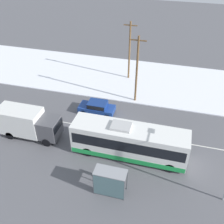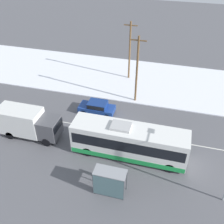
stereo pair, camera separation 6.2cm
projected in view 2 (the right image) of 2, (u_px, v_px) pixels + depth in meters
name	position (u px, v px, depth m)	size (l,w,h in m)	color
ground_plane	(120.00, 132.00, 27.94)	(120.00, 120.00, 0.00)	#56565B
snow_lot	(140.00, 80.00, 37.10)	(80.00, 12.12, 0.12)	white
lane_marking_center	(120.00, 132.00, 27.94)	(60.00, 0.12, 0.00)	silver
city_bus	(129.00, 141.00, 24.25)	(10.72, 2.57, 3.46)	white
box_truck	(28.00, 122.00, 26.55)	(6.41, 2.30, 3.14)	silver
sedan_car	(97.00, 107.00, 30.33)	(4.13, 1.80, 1.48)	navy
pedestrian_at_stop	(109.00, 173.00, 22.02)	(0.61, 0.27, 1.68)	#23232D
bus_shelter	(109.00, 181.00, 20.59)	(2.60, 1.20, 2.40)	gray
utility_pole_roadside	(137.00, 69.00, 30.30)	(1.80, 0.24, 8.32)	brown
utility_pole_snowlot	(130.00, 50.00, 35.14)	(1.80, 0.24, 8.08)	brown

